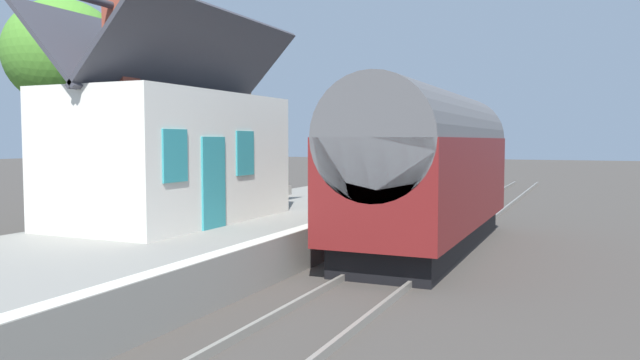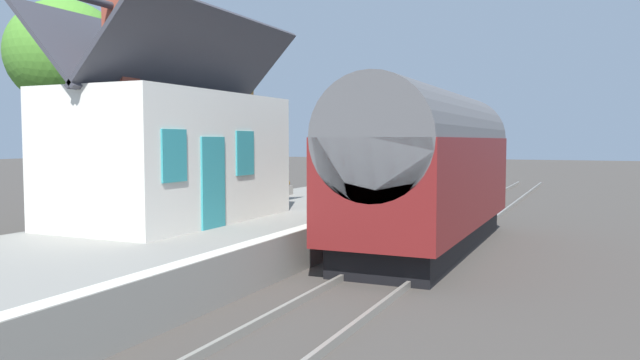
% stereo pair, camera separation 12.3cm
% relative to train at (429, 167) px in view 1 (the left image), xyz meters
% --- Properties ---
extents(ground_plane, '(160.00, 160.00, 0.00)m').
position_rel_train_xyz_m(ground_plane, '(1.32, 0.90, -2.22)').
color(ground_plane, '#423D38').
extents(platform, '(32.00, 5.57, 0.92)m').
position_rel_train_xyz_m(platform, '(1.32, 4.68, -1.76)').
color(platform, gray).
rests_on(platform, ground).
extents(platform_edge_coping, '(32.00, 0.36, 0.02)m').
position_rel_train_xyz_m(platform_edge_coping, '(1.32, 2.08, -1.29)').
color(platform_edge_coping, beige).
rests_on(platform_edge_coping, platform).
extents(rail_near, '(52.00, 0.08, 0.14)m').
position_rel_train_xyz_m(rail_near, '(1.32, -0.72, -2.15)').
color(rail_near, gray).
rests_on(rail_near, ground).
extents(rail_far, '(52.00, 0.08, 0.14)m').
position_rel_train_xyz_m(rail_far, '(1.32, 0.72, -2.15)').
color(rail_far, gray).
rests_on(rail_far, ground).
extents(train, '(9.73, 2.73, 4.32)m').
position_rel_train_xyz_m(train, '(0.00, 0.00, 0.00)').
color(train, black).
rests_on(train, ground).
extents(station_building, '(6.62, 3.57, 6.37)m').
position_rel_train_xyz_m(station_building, '(-3.64, 5.60, 0.46)').
color(station_building, silver).
rests_on(station_building, platform).
extents(bench_by_lamp, '(1.41, 0.47, 0.88)m').
position_rel_train_xyz_m(bench_by_lamp, '(6.14, 3.49, -0.82)').
color(bench_by_lamp, brown).
rests_on(bench_by_lamp, platform).
extents(bench_near_building, '(1.41, 0.47, 0.88)m').
position_rel_train_xyz_m(bench_near_building, '(10.18, 3.76, -0.82)').
color(bench_near_building, brown).
rests_on(bench_near_building, platform).
extents(planter_under_sign, '(0.55, 0.55, 0.74)m').
position_rel_train_xyz_m(planter_under_sign, '(11.40, 5.22, -0.90)').
color(planter_under_sign, teal).
rests_on(planter_under_sign, platform).
extents(planter_by_door, '(0.78, 0.32, 0.59)m').
position_rel_train_xyz_m(planter_by_door, '(3.86, 6.41, -1.02)').
color(planter_by_door, gray).
rests_on(planter_by_door, platform).
extents(planter_edge_far, '(0.64, 0.64, 0.90)m').
position_rel_train_xyz_m(planter_edge_far, '(7.26, 3.24, -0.85)').
color(planter_edge_far, teal).
rests_on(planter_edge_far, platform).
extents(lamp_post_platform, '(0.32, 0.50, 3.73)m').
position_rel_train_xyz_m(lamp_post_platform, '(4.79, 2.69, 1.30)').
color(lamp_post_platform, black).
rests_on(lamp_post_platform, platform).
extents(tree_far_right, '(5.09, 5.17, 8.66)m').
position_rel_train_xyz_m(tree_far_right, '(9.79, 14.16, 3.43)').
color(tree_far_right, '#4C3828').
rests_on(tree_far_right, ground).
extents(tree_far_left, '(3.68, 3.71, 7.43)m').
position_rel_train_xyz_m(tree_far_left, '(-1.37, 11.58, 3.43)').
color(tree_far_left, '#4C3828').
rests_on(tree_far_left, ground).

